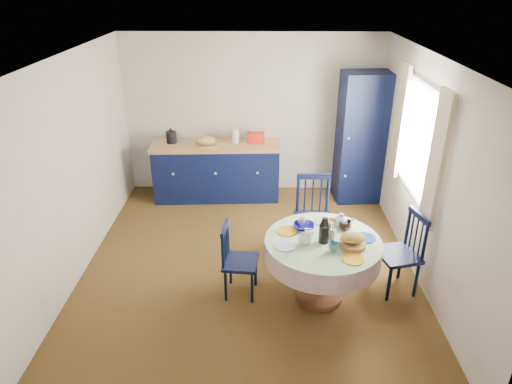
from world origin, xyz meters
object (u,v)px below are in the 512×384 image
chair_far (313,216)px  cobalt_bowl (304,226)px  chair_right (402,252)px  mug_d (301,222)px  kitchen_counter (217,170)px  mug_b (333,247)px  dining_table (323,250)px  pantry_cabinet (361,139)px  mug_a (305,239)px  chair_left (237,260)px  mug_c (345,225)px

chair_far → cobalt_bowl: size_ratio=4.65×
chair_right → mug_d: (-1.11, 0.14, 0.30)m
kitchen_counter → mug_b: kitchen_counter is taller
dining_table → cobalt_bowl: (-0.20, 0.24, 0.15)m
kitchen_counter → pantry_cabinet: bearing=-3.1°
mug_a → pantry_cabinet: bearing=67.7°
cobalt_bowl → mug_d: bearing=104.8°
kitchen_counter → cobalt_bowl: 2.59m
chair_left → mug_a: (0.72, -0.14, 0.36)m
kitchen_counter → chair_right: (2.27, -2.35, 0.03)m
chair_left → kitchen_counter: bearing=16.7°
mug_c → kitchen_counter: bearing=125.3°
mug_c → cobalt_bowl: mug_c is taller
kitchen_counter → pantry_cabinet: (2.23, -0.01, 0.54)m
mug_a → mug_c: size_ratio=0.95×
dining_table → chair_left: dining_table is taller
kitchen_counter → mug_a: size_ratio=15.82×
kitchen_counter → chair_left: kitchen_counter is taller
dining_table → mug_a: bearing=-161.9°
pantry_cabinet → mug_a: size_ratio=15.66×
kitchen_counter → chair_far: (1.36, -1.60, 0.06)m
mug_c → mug_d: 0.48m
mug_b → mug_d: 0.59m
kitchen_counter → cobalt_bowl: (1.18, -2.28, 0.31)m
kitchen_counter → mug_b: (1.44, -2.73, 0.33)m
kitchen_counter → chair_left: 2.49m
chair_left → mug_c: chair_left is taller
mug_d → mug_c: bearing=-10.9°
mug_b → chair_left: bearing=164.2°
mug_b → mug_c: bearing=66.3°
mug_d → chair_far: bearing=71.5°
pantry_cabinet → mug_b: size_ratio=18.77×
mug_d → cobalt_bowl: size_ratio=0.43×
pantry_cabinet → mug_a: bearing=-116.8°
chair_left → mug_b: chair_left is taller
mug_b → chair_far: bearing=94.0°
dining_table → chair_right: size_ratio=1.28×
chair_right → cobalt_bowl: 1.13m
mug_a → mug_b: mug_a is taller
kitchen_counter → dining_table: bearing=-64.1°
pantry_cabinet → kitchen_counter: bearing=175.1°
chair_right → cobalt_bowl: size_ratio=4.32×
chair_right → mug_b: 0.96m
dining_table → mug_d: dining_table is taller
mug_c → cobalt_bowl: (-0.45, 0.01, -0.03)m
chair_left → mug_c: (1.17, 0.15, 0.36)m
cobalt_bowl → chair_right: bearing=-3.4°
chair_far → mug_a: 1.04m
chair_left → cobalt_bowl: (0.72, 0.16, 0.34)m
chair_right → mug_a: (-1.10, -0.24, 0.31)m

